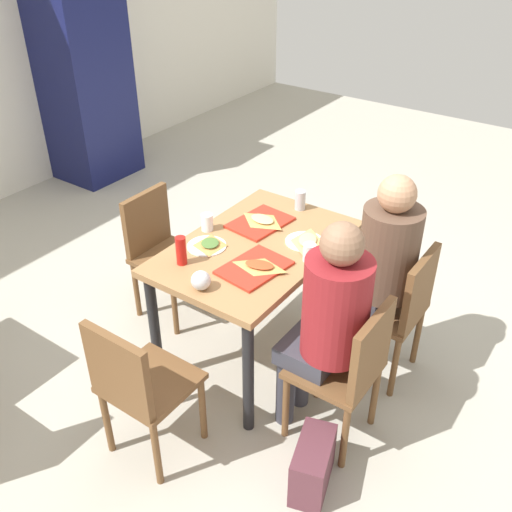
# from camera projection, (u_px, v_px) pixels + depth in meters

# --- Properties ---
(ground_plane) EXTENTS (10.00, 10.00, 0.02)m
(ground_plane) POSITION_uv_depth(u_px,v_px,m) (256.00, 350.00, 3.66)
(ground_plane) COLOR #B2AD9E
(main_table) EXTENTS (1.18, 0.77, 0.78)m
(main_table) POSITION_uv_depth(u_px,v_px,m) (256.00, 260.00, 3.29)
(main_table) COLOR #9E7247
(main_table) RESTS_ON ground_plane
(chair_near_left) EXTENTS (0.40, 0.40, 0.85)m
(chair_near_left) POSITION_uv_depth(u_px,v_px,m) (350.00, 366.00, 2.81)
(chair_near_left) COLOR brown
(chair_near_left) RESTS_ON ground_plane
(chair_near_right) EXTENTS (0.40, 0.40, 0.85)m
(chair_near_right) POSITION_uv_depth(u_px,v_px,m) (399.00, 305.00, 3.22)
(chair_near_right) COLOR brown
(chair_near_right) RESTS_ON ground_plane
(chair_far_side) EXTENTS (0.40, 0.40, 0.85)m
(chair_far_side) POSITION_uv_depth(u_px,v_px,m) (160.00, 245.00, 3.76)
(chair_far_side) COLOR brown
(chair_far_side) RESTS_ON ground_plane
(chair_left_end) EXTENTS (0.40, 0.40, 0.85)m
(chair_left_end) POSITION_uv_depth(u_px,v_px,m) (137.00, 383.00, 2.71)
(chair_left_end) COLOR brown
(chair_left_end) RESTS_ON ground_plane
(person_in_red) EXTENTS (0.32, 0.42, 1.26)m
(person_in_red) POSITION_uv_depth(u_px,v_px,m) (328.00, 316.00, 2.74)
(person_in_red) COLOR #383842
(person_in_red) RESTS_ON ground_plane
(person_in_brown_jacket) EXTENTS (0.32, 0.42, 1.26)m
(person_in_brown_jacket) POSITION_uv_depth(u_px,v_px,m) (381.00, 261.00, 3.15)
(person_in_brown_jacket) COLOR #383842
(person_in_brown_jacket) RESTS_ON ground_plane
(tray_red_near) EXTENTS (0.39, 0.30, 0.02)m
(tray_red_near) POSITION_uv_depth(u_px,v_px,m) (254.00, 268.00, 3.02)
(tray_red_near) COLOR red
(tray_red_near) RESTS_ON main_table
(tray_red_far) EXTENTS (0.39, 0.30, 0.02)m
(tray_red_far) POSITION_uv_depth(u_px,v_px,m) (260.00, 222.00, 3.43)
(tray_red_far) COLOR red
(tray_red_far) RESTS_ON main_table
(paper_plate_center) EXTENTS (0.22, 0.22, 0.01)m
(paper_plate_center) POSITION_uv_depth(u_px,v_px,m) (207.00, 246.00, 3.21)
(paper_plate_center) COLOR white
(paper_plate_center) RESTS_ON main_table
(paper_plate_near_edge) EXTENTS (0.22, 0.22, 0.01)m
(paper_plate_near_edge) POSITION_uv_depth(u_px,v_px,m) (305.00, 242.00, 3.25)
(paper_plate_near_edge) COLOR white
(paper_plate_near_edge) RESTS_ON main_table
(pizza_slice_a) EXTENTS (0.18, 0.24, 0.02)m
(pizza_slice_a) POSITION_uv_depth(u_px,v_px,m) (259.00, 266.00, 3.01)
(pizza_slice_a) COLOR tan
(pizza_slice_a) RESTS_ON tray_red_near
(pizza_slice_b) EXTENTS (0.17, 0.24, 0.02)m
(pizza_slice_b) POSITION_uv_depth(u_px,v_px,m) (262.00, 220.00, 3.42)
(pizza_slice_b) COLOR tan
(pizza_slice_b) RESTS_ON tray_red_far
(pizza_slice_c) EXTENTS (0.22, 0.21, 0.02)m
(pizza_slice_c) POSITION_uv_depth(u_px,v_px,m) (210.00, 244.00, 3.21)
(pizza_slice_c) COLOR #C68C47
(pizza_slice_c) RESTS_ON paper_plate_center
(pizza_slice_d) EXTENTS (0.26, 0.22, 0.02)m
(pizza_slice_d) POSITION_uv_depth(u_px,v_px,m) (308.00, 241.00, 3.23)
(pizza_slice_d) COLOR #DBAD60
(pizza_slice_d) RESTS_ON paper_plate_near_edge
(plastic_cup_a) EXTENTS (0.07, 0.07, 0.10)m
(plastic_cup_a) POSITION_uv_depth(u_px,v_px,m) (207.00, 222.00, 3.34)
(plastic_cup_a) COLOR white
(plastic_cup_a) RESTS_ON main_table
(plastic_cup_b) EXTENTS (0.07, 0.07, 0.10)m
(plastic_cup_b) POSITION_uv_depth(u_px,v_px,m) (309.00, 252.00, 3.07)
(plastic_cup_b) COLOR white
(plastic_cup_b) RESTS_ON main_table
(soda_can) EXTENTS (0.07, 0.07, 0.12)m
(soda_can) POSITION_uv_depth(u_px,v_px,m) (300.00, 200.00, 3.56)
(soda_can) COLOR #B7BCC6
(soda_can) RESTS_ON main_table
(condiment_bottle) EXTENTS (0.06, 0.06, 0.16)m
(condiment_bottle) POSITION_uv_depth(u_px,v_px,m) (181.00, 251.00, 3.03)
(condiment_bottle) COLOR red
(condiment_bottle) RESTS_ON main_table
(foil_bundle) EXTENTS (0.10, 0.10, 0.10)m
(foil_bundle) POSITION_uv_depth(u_px,v_px,m) (201.00, 280.00, 2.85)
(foil_bundle) COLOR silver
(foil_bundle) RESTS_ON main_table
(handbag) EXTENTS (0.35, 0.25, 0.28)m
(handbag) POSITION_uv_depth(u_px,v_px,m) (313.00, 465.00, 2.75)
(handbag) COLOR #592D38
(handbag) RESTS_ON ground_plane
(drink_fridge) EXTENTS (0.70, 0.60, 1.90)m
(drink_fridge) POSITION_uv_depth(u_px,v_px,m) (85.00, 79.00, 5.40)
(drink_fridge) COLOR #14194C
(drink_fridge) RESTS_ON ground_plane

